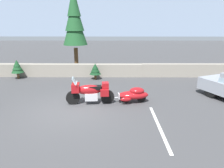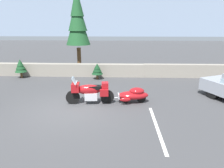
% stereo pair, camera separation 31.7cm
% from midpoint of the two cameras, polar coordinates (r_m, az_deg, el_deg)
% --- Properties ---
extents(ground_plane, '(80.00, 80.00, 0.00)m').
position_cam_midpoint_polar(ground_plane, '(9.50, -12.46, -7.08)').
color(ground_plane, '#424244').
extents(stone_guard_wall, '(24.00, 0.61, 0.95)m').
position_cam_midpoint_polar(stone_guard_wall, '(15.23, -9.31, 3.82)').
color(stone_guard_wall, gray).
rests_on(stone_guard_wall, ground).
extents(distant_ridgeline, '(240.00, 80.00, 16.00)m').
position_cam_midpoint_polar(distant_ridgeline, '(104.75, -0.69, 18.73)').
color(distant_ridgeline, '#8C9EB7').
rests_on(distant_ridgeline, ground).
extents(touring_motorcycle, '(2.31, 0.87, 1.33)m').
position_cam_midpoint_polar(touring_motorcycle, '(9.85, -7.06, -2.08)').
color(touring_motorcycle, black).
rests_on(touring_motorcycle, ground).
extents(car_shaped_trailer, '(2.22, 0.86, 0.76)m').
position_cam_midpoint_polar(car_shaped_trailer, '(10.05, 5.08, -2.91)').
color(car_shaped_trailer, black).
rests_on(car_shaped_trailer, ground).
extents(pine_tree_tall, '(1.90, 1.90, 6.51)m').
position_cam_midpoint_polar(pine_tree_tall, '(16.82, -11.01, 17.31)').
color(pine_tree_tall, brown).
rests_on(pine_tree_tall, ground).
extents(pine_sapling_near, '(0.79, 0.79, 1.11)m').
position_cam_midpoint_polar(pine_sapling_near, '(14.25, -5.33, 4.05)').
color(pine_sapling_near, brown).
rests_on(pine_sapling_near, ground).
extents(pine_sapling_farther, '(0.83, 0.83, 1.33)m').
position_cam_midpoint_polar(pine_sapling_farther, '(15.89, -25.46, 4.32)').
color(pine_sapling_farther, brown).
rests_on(pine_sapling_farther, ground).
extents(parking_stripe_marker, '(0.12, 3.60, 0.01)m').
position_cam_midpoint_polar(parking_stripe_marker, '(8.06, 11.83, -11.43)').
color(parking_stripe_marker, silver).
rests_on(parking_stripe_marker, ground).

